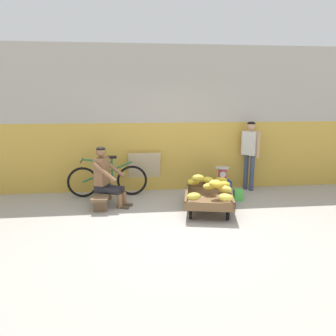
% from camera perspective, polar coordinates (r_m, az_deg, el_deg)
% --- Properties ---
extents(ground_plane, '(80.00, 80.00, 0.00)m').
position_cam_1_polar(ground_plane, '(5.45, 2.11, -10.54)').
color(ground_plane, '#A39E93').
extents(back_wall, '(16.00, 0.30, 3.14)m').
position_cam_1_polar(back_wall, '(7.71, -0.89, 8.07)').
color(back_wall, gold).
rests_on(back_wall, ground).
extents(banana_cart, '(1.12, 1.58, 0.36)m').
position_cam_1_polar(banana_cart, '(6.43, 6.69, -4.84)').
color(banana_cart, brown).
rests_on(banana_cart, ground).
extents(banana_pile, '(1.03, 1.51, 0.26)m').
position_cam_1_polar(banana_pile, '(6.42, 7.24, -2.86)').
color(banana_pile, gold).
rests_on(banana_pile, banana_cart).
extents(low_bench, '(0.37, 1.12, 0.27)m').
position_cam_1_polar(low_bench, '(6.80, -10.73, -4.40)').
color(low_bench, brown).
rests_on(low_bench, ground).
extents(vendor_seated, '(0.74, 0.62, 1.14)m').
position_cam_1_polar(vendor_seated, '(6.67, -10.18, -1.43)').
color(vendor_seated, brown).
rests_on(vendor_seated, ground).
extents(plastic_crate, '(0.36, 0.28, 0.30)m').
position_cam_1_polar(plastic_crate, '(7.49, 8.88, -3.21)').
color(plastic_crate, '#234CA8').
rests_on(plastic_crate, ground).
extents(weighing_scale, '(0.30, 0.30, 0.29)m').
position_cam_1_polar(weighing_scale, '(7.42, 8.95, -0.95)').
color(weighing_scale, '#28282D').
rests_on(weighing_scale, plastic_crate).
extents(bicycle_near_left, '(1.66, 0.48, 0.86)m').
position_cam_1_polar(bicycle_near_left, '(7.34, -9.96, -1.93)').
color(bicycle_near_left, black).
rests_on(bicycle_near_left, ground).
extents(sign_board, '(0.70, 0.27, 0.87)m').
position_cam_1_polar(sign_board, '(7.66, -3.92, -0.59)').
color(sign_board, '#C6B289').
rests_on(sign_board, ground).
extents(customer_adult, '(0.35, 0.42, 1.53)m').
position_cam_1_polar(customer_adult, '(7.82, 13.40, 3.24)').
color(customer_adult, '#38425B').
rests_on(customer_adult, ground).
extents(shopping_bag, '(0.18, 0.12, 0.24)m').
position_cam_1_polar(shopping_bag, '(7.12, 11.50, -4.37)').
color(shopping_bag, green).
rests_on(shopping_bag, ground).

